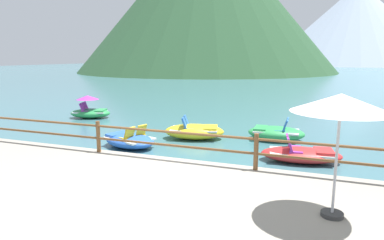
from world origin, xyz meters
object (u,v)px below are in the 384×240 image
at_px(pedal_boat_4, 276,133).
at_px(pedal_boat_5, 302,154).
at_px(pedal_boat_1, 129,140).
at_px(beach_umbrella, 341,105).
at_px(pedal_boat_3, 195,131).
at_px(pedal_boat_6, 90,110).

bearing_deg(pedal_boat_4, pedal_boat_5, -67.08).
relative_size(pedal_boat_1, pedal_boat_4, 1.08).
xyz_separation_m(beach_umbrella, pedal_boat_1, (-6.76, 4.27, -2.19)).
distance_m(beach_umbrella, pedal_boat_3, 8.30).
height_order(beach_umbrella, pedal_boat_6, beach_umbrella).
distance_m(pedal_boat_3, pedal_boat_6, 7.34).
bearing_deg(pedal_boat_4, pedal_boat_6, 171.15).
relative_size(pedal_boat_1, pedal_boat_3, 0.93).
xyz_separation_m(beach_umbrella, pedal_boat_5, (-0.78, 4.59, -2.20)).
xyz_separation_m(pedal_boat_3, pedal_boat_4, (3.08, 0.95, -0.02)).
bearing_deg(pedal_boat_1, pedal_boat_4, 31.41).
bearing_deg(pedal_boat_5, pedal_boat_4, 112.92).
bearing_deg(pedal_boat_4, pedal_boat_3, -162.86).
relative_size(beach_umbrella, pedal_boat_1, 0.92).
height_order(pedal_boat_4, pedal_boat_5, pedal_boat_4).
relative_size(beach_umbrella, pedal_boat_4, 0.99).
bearing_deg(pedal_boat_6, pedal_boat_3, -19.93).
distance_m(beach_umbrella, pedal_boat_4, 7.79).
distance_m(pedal_boat_4, pedal_boat_6, 10.10).
bearing_deg(pedal_boat_5, pedal_boat_1, -176.97).
relative_size(pedal_boat_4, pedal_boat_6, 0.94).
bearing_deg(pedal_boat_5, pedal_boat_6, 159.24).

